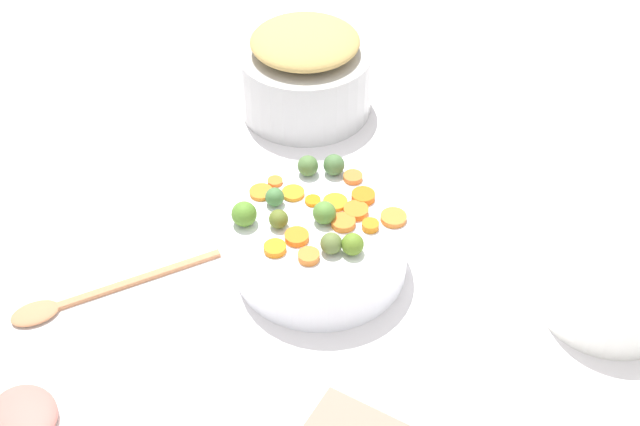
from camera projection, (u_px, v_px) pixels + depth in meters
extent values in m
cube|color=silver|center=(311.00, 262.00, 1.33)|extent=(2.40, 2.40, 0.02)
cylinder|color=white|center=(320.00, 243.00, 1.28)|extent=(0.27, 0.27, 0.11)
cylinder|color=#B6B6B6|center=(306.00, 81.00, 1.59)|extent=(0.25, 0.25, 0.13)
ellipsoid|color=tan|center=(305.00, 41.00, 1.53)|extent=(0.21, 0.21, 0.05)
cylinder|color=orange|center=(313.00, 201.00, 1.27)|extent=(0.03, 0.03, 0.01)
cylinder|color=orange|center=(297.00, 237.00, 1.20)|extent=(0.05, 0.05, 0.01)
cylinder|color=orange|center=(275.00, 248.00, 1.19)|extent=(0.04, 0.04, 0.01)
cylinder|color=orange|center=(335.00, 202.00, 1.26)|extent=(0.05, 0.05, 0.01)
cylinder|color=orange|center=(363.00, 196.00, 1.27)|extent=(0.05, 0.05, 0.01)
cylinder|color=orange|center=(309.00, 256.00, 1.17)|extent=(0.04, 0.04, 0.01)
cylinder|color=orange|center=(275.00, 181.00, 1.30)|extent=(0.03, 0.03, 0.01)
cylinder|color=orange|center=(343.00, 222.00, 1.23)|extent=(0.05, 0.05, 0.01)
cylinder|color=orange|center=(353.00, 177.00, 1.30)|extent=(0.04, 0.04, 0.01)
cylinder|color=orange|center=(296.00, 192.00, 1.28)|extent=(0.05, 0.05, 0.01)
cylinder|color=orange|center=(394.00, 218.00, 1.24)|extent=(0.05, 0.05, 0.01)
cylinder|color=orange|center=(356.00, 211.00, 1.25)|extent=(0.04, 0.04, 0.01)
cylinder|color=orange|center=(370.00, 226.00, 1.22)|extent=(0.03, 0.03, 0.01)
cylinder|color=orange|center=(261.00, 192.00, 1.28)|extent=(0.05, 0.05, 0.01)
sphere|color=#5C8024|center=(353.00, 244.00, 1.18)|extent=(0.03, 0.03, 0.03)
sphere|color=#4E743B|center=(308.00, 166.00, 1.31)|extent=(0.03, 0.03, 0.03)
sphere|color=#5D6B27|center=(279.00, 219.00, 1.22)|extent=(0.03, 0.03, 0.03)
sphere|color=#44773F|center=(275.00, 197.00, 1.25)|extent=(0.03, 0.03, 0.03)
sphere|color=#548636|center=(323.00, 214.00, 1.22)|extent=(0.04, 0.04, 0.04)
sphere|color=#54852A|center=(244.00, 214.00, 1.22)|extent=(0.04, 0.04, 0.04)
sphere|color=#49713E|center=(334.00, 165.00, 1.31)|extent=(0.03, 0.03, 0.03)
sphere|color=#5D7137|center=(331.00, 243.00, 1.18)|extent=(0.03, 0.03, 0.03)
cube|color=#BB7C52|center=(137.00, 280.00, 1.29)|extent=(0.27, 0.07, 0.01)
ellipsoid|color=#BB7C52|center=(35.00, 313.00, 1.23)|extent=(0.08, 0.06, 0.01)
cylinder|color=white|center=(613.00, 281.00, 1.22)|extent=(0.21, 0.21, 0.11)
ellipsoid|color=#BA6B61|center=(23.00, 415.00, 1.08)|extent=(0.09, 0.10, 0.02)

